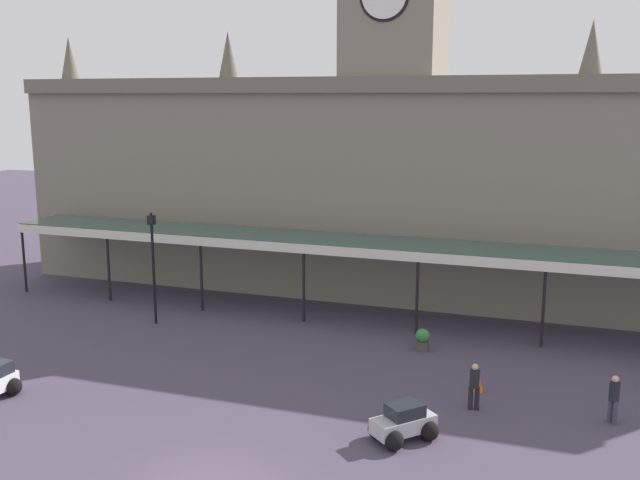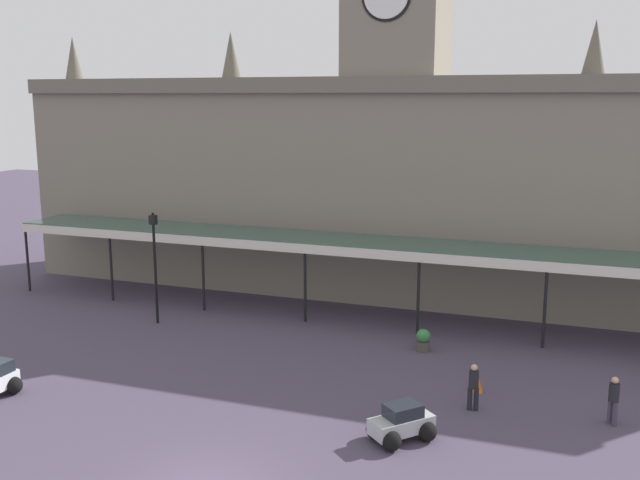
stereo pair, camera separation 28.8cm
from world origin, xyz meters
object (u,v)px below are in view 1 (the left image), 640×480
at_px(car_silver_sedan, 404,425).
at_px(pedestrian_crossing_forecourt, 614,397).
at_px(pedestrian_beside_cars, 474,385).
at_px(traffic_cone, 478,383).
at_px(victorian_lamppost, 153,256).
at_px(planter_forecourt_centre, 423,339).

relative_size(car_silver_sedan, pedestrian_crossing_forecourt, 1.34).
bearing_deg(pedestrian_crossing_forecourt, car_silver_sedan, -151.55).
height_order(car_silver_sedan, pedestrian_beside_cars, pedestrian_beside_cars).
bearing_deg(pedestrian_beside_cars, traffic_cone, 91.68).
distance_m(victorian_lamppost, traffic_cone, 16.20).
distance_m(pedestrian_crossing_forecourt, planter_forecourt_centre, 8.83).
distance_m(car_silver_sedan, pedestrian_crossing_forecourt, 7.20).
xyz_separation_m(car_silver_sedan, pedestrian_crossing_forecourt, (6.32, 3.42, 0.41)).
height_order(pedestrian_crossing_forecourt, planter_forecourt_centre, pedestrian_crossing_forecourt).
height_order(car_silver_sedan, victorian_lamppost, victorian_lamppost).
xyz_separation_m(pedestrian_crossing_forecourt, traffic_cone, (-4.55, 1.21, -0.59)).
relative_size(car_silver_sedan, pedestrian_beside_cars, 1.34).
bearing_deg(pedestrian_beside_cars, car_silver_sedan, -121.15).
xyz_separation_m(car_silver_sedan, planter_forecourt_centre, (-1.03, 8.30, -0.01)).
bearing_deg(victorian_lamppost, planter_forecourt_centre, 2.21).
xyz_separation_m(traffic_cone, planter_forecourt_centre, (-2.79, 3.66, 0.17)).
relative_size(pedestrian_beside_cars, traffic_cone, 2.59).
xyz_separation_m(pedestrian_crossing_forecourt, pedestrian_beside_cars, (-4.50, -0.42, 0.00)).
relative_size(traffic_cone, planter_forecourt_centre, 0.67).
distance_m(victorian_lamppost, planter_forecourt_centre, 13.13).
xyz_separation_m(car_silver_sedan, victorian_lamppost, (-13.84, 7.80, 2.81)).
xyz_separation_m(pedestrian_beside_cars, planter_forecourt_centre, (-2.84, 5.30, -0.42)).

